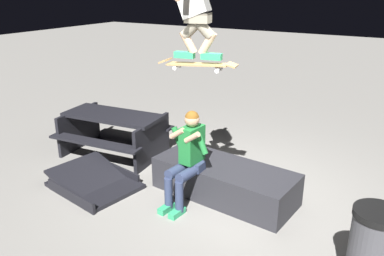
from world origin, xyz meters
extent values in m
plane|color=gray|center=(0.00, 0.00, 0.00)|extent=(40.00, 40.00, 0.00)
cube|color=#28282D|center=(0.10, 0.11, 0.23)|extent=(2.08, 1.01, 0.47)
cube|color=#2D3856|center=(0.44, 0.44, 0.53)|extent=(0.32, 0.20, 0.12)
cube|color=#1E7233|center=(0.44, 0.44, 0.84)|extent=(0.23, 0.36, 0.50)
sphere|color=tan|center=(0.44, 0.44, 1.19)|extent=(0.20, 0.20, 0.20)
sphere|color=brown|center=(0.44, 0.44, 1.21)|extent=(0.19, 0.19, 0.19)
cylinder|color=#1E7233|center=(0.25, 0.52, 0.91)|extent=(0.20, 0.10, 0.29)
cylinder|color=tan|center=(0.34, 0.61, 1.01)|extent=(0.24, 0.09, 0.19)
cylinder|color=#1E7233|center=(0.65, 0.48, 0.91)|extent=(0.20, 0.10, 0.29)
cylinder|color=tan|center=(0.58, 0.59, 1.01)|extent=(0.24, 0.09, 0.19)
cylinder|color=#2D3856|center=(0.37, 0.65, 0.51)|extent=(0.18, 0.41, 0.14)
cylinder|color=#2D3856|center=(0.39, 0.84, 0.25)|extent=(0.11, 0.11, 0.43)
cube|color=#2D9E66|center=(0.40, 0.89, 0.04)|extent=(0.12, 0.27, 0.08)
cylinder|color=#2D3856|center=(0.55, 0.63, 0.51)|extent=(0.18, 0.41, 0.14)
cylinder|color=#2D3856|center=(0.57, 0.83, 0.25)|extent=(0.11, 0.11, 0.43)
cube|color=#2D9E66|center=(0.57, 0.88, 0.04)|extent=(0.12, 0.27, 0.08)
cube|color=#AD8451|center=(0.44, 0.30, 1.89)|extent=(0.82, 0.36, 0.05)
cube|color=#AD8451|center=(0.88, 0.39, 1.91)|extent=(0.16, 0.22, 0.06)
cube|color=#AD8451|center=(0.00, 0.21, 1.91)|extent=(0.16, 0.22, 0.05)
cube|color=#99999E|center=(0.71, 0.36, 1.87)|extent=(0.09, 0.17, 0.03)
cylinder|color=white|center=(0.69, 0.44, 1.84)|extent=(0.06, 0.04, 0.05)
cylinder|color=white|center=(0.73, 0.27, 1.84)|extent=(0.06, 0.04, 0.05)
cube|color=#99999E|center=(0.16, 0.24, 1.87)|extent=(0.09, 0.17, 0.03)
cylinder|color=white|center=(0.15, 0.33, 1.84)|extent=(0.06, 0.04, 0.05)
cylinder|color=white|center=(0.18, 0.15, 1.84)|extent=(0.06, 0.04, 0.05)
cube|color=#2D9E66|center=(0.61, 0.34, 2.00)|extent=(0.27, 0.15, 0.08)
cube|color=#2D9E66|center=(0.26, 0.26, 2.00)|extent=(0.27, 0.15, 0.08)
cylinder|color=tan|center=(0.56, 0.32, 2.16)|extent=(0.25, 0.15, 0.31)
cylinder|color=slate|center=(0.49, 0.31, 2.36)|extent=(0.35, 0.19, 0.33)
cylinder|color=tan|center=(0.31, 0.27, 2.16)|extent=(0.25, 0.15, 0.31)
cylinder|color=slate|center=(0.39, 0.29, 2.36)|extent=(0.35, 0.19, 0.33)
cube|color=slate|center=(0.44, 0.30, 2.46)|extent=(0.33, 0.26, 0.12)
cube|color=black|center=(1.87, 0.88, 0.03)|extent=(1.35, 1.14, 0.06)
cube|color=black|center=(1.87, 0.88, 0.09)|extent=(1.30, 1.13, 0.35)
cube|color=black|center=(1.87, 1.35, 0.08)|extent=(1.08, 0.22, 0.17)
cube|color=black|center=(1.87, 0.41, 0.08)|extent=(1.08, 0.22, 0.17)
cube|color=black|center=(2.42, -0.21, 0.72)|extent=(1.77, 0.88, 0.06)
cube|color=black|center=(2.36, 0.34, 0.42)|extent=(1.72, 0.43, 0.04)
cube|color=black|center=(2.48, -0.75, 0.42)|extent=(1.72, 0.43, 0.04)
cube|color=black|center=(3.19, -0.12, 0.36)|extent=(0.18, 1.10, 0.72)
cube|color=black|center=(1.66, -0.29, 0.36)|extent=(0.18, 1.10, 0.72)
cylinder|color=#47474C|center=(-1.93, 1.08, 0.43)|extent=(0.44, 0.44, 0.86)
cylinder|color=black|center=(-1.93, 1.08, 0.89)|extent=(0.47, 0.47, 0.06)
camera|label=1|loc=(-2.05, 4.59, 2.85)|focal=36.69mm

